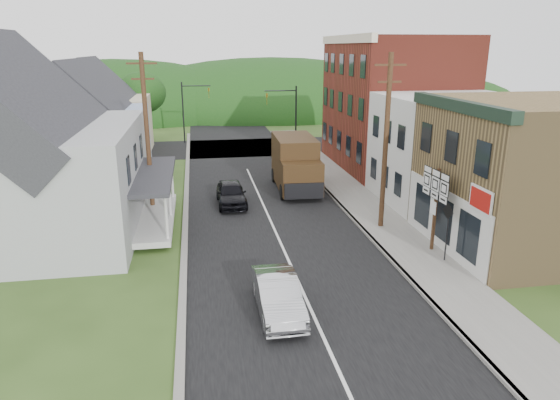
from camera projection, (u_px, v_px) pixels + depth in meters
name	position (u px, v px, depth m)	size (l,w,h in m)	color
ground	(289.00, 262.00, 22.33)	(120.00, 120.00, 0.00)	#2D4719
road	(260.00, 198.00, 31.76)	(9.00, 90.00, 0.02)	black
cross_road	(237.00, 148.00, 47.78)	(60.00, 9.00, 0.02)	black
sidewalk_right	(359.00, 202.00, 30.79)	(2.80, 55.00, 0.15)	slate
curb_right	(338.00, 203.00, 30.58)	(0.20, 55.00, 0.15)	slate
curb_left	(186.00, 211.00, 29.11)	(0.30, 55.00, 0.12)	slate
storefront_tan	(529.00, 176.00, 23.11)	(8.00, 8.00, 7.00)	brown
storefront_white	(449.00, 150.00, 30.25)	(8.00, 7.00, 6.50)	silver
storefront_red	(392.00, 104.00, 38.69)	(8.00, 12.00, 10.00)	maroon
house_gray	(31.00, 152.00, 24.83)	(10.20, 12.24, 8.35)	#9C9EA1
house_blue	(94.00, 128.00, 35.52)	(7.14, 8.16, 7.28)	#98ABD0
house_cream	(107.00, 113.00, 43.92)	(7.14, 8.16, 7.28)	#C1B596
utility_pole_right	(386.00, 142.00, 25.16)	(1.60, 0.26, 9.00)	#472D19
utility_pole_left	(147.00, 134.00, 27.47)	(1.60, 0.26, 9.00)	#472D19
traffic_signal_right	(288.00, 112.00, 44.07)	(2.87, 0.20, 6.00)	black
traffic_signal_left	(190.00, 105.00, 49.30)	(2.87, 0.20, 6.00)	black
tree_left_d	(142.00, 93.00, 49.63)	(4.80, 4.80, 6.94)	#382616
forested_ridge	(221.00, 112.00, 74.18)	(90.00, 30.00, 16.00)	#103710
silver_sedan	(278.00, 296.00, 17.88)	(1.46, 4.18, 1.38)	#BCBCC1
dark_sedan	(231.00, 194.00, 30.23)	(1.70, 4.22, 1.44)	black
delivery_van	(296.00, 164.00, 33.16)	(2.82, 6.40, 3.53)	#311F0D
route_sign_cluster	(435.00, 198.00, 22.64)	(0.22, 2.22, 3.89)	#472D19
warning_sign	(448.00, 224.00, 21.69)	(0.18, 0.73, 2.66)	black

